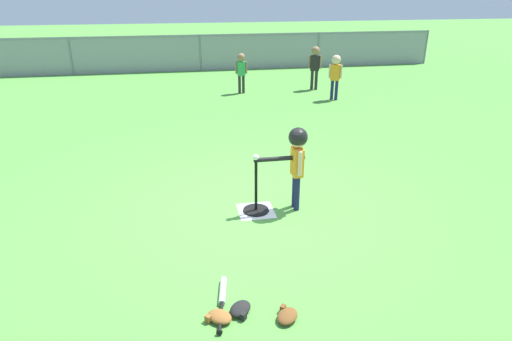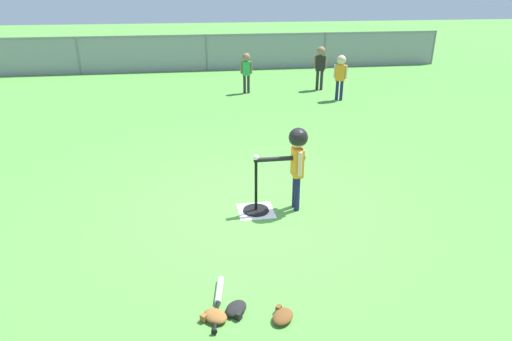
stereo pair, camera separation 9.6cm
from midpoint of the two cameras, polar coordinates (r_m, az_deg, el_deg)
ground_plane at (r=5.41m, az=-0.96°, el=-5.43°), size 60.00×60.00×0.00m
home_plate at (r=5.42m, az=-0.51°, el=-5.32°), size 0.44×0.44×0.01m
batting_tee at (r=5.37m, az=-0.52°, el=-4.34°), size 0.32×0.32×0.68m
baseball_on_tee at (r=5.12m, az=-0.54°, el=1.75°), size 0.07×0.07×0.07m
batter_child at (r=5.20m, az=4.83°, el=2.42°), size 0.63×0.30×1.06m
fielder_near_left at (r=11.88m, az=7.53°, el=13.95°), size 0.31×0.22×1.13m
fielder_deep_center at (r=10.82m, az=10.15°, el=12.71°), size 0.29×0.22×1.08m
fielder_deep_left at (r=11.39m, az=-2.20°, el=13.36°), size 0.30×0.20×1.02m
spare_bat_silver at (r=4.05m, az=-5.15°, el=-16.10°), size 0.17×0.69×0.06m
glove_by_plate at (r=3.84m, az=3.36°, el=-18.52°), size 0.26×0.27×0.07m
glove_near_bats at (r=3.90m, az=-2.80°, el=-17.73°), size 0.26×0.27×0.07m
glove_tossed_aside at (r=3.84m, az=-5.62°, el=-18.59°), size 0.27×0.27×0.07m
outfield_fence at (r=14.72m, az=-7.54°, el=15.25°), size 16.06×0.06×1.15m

